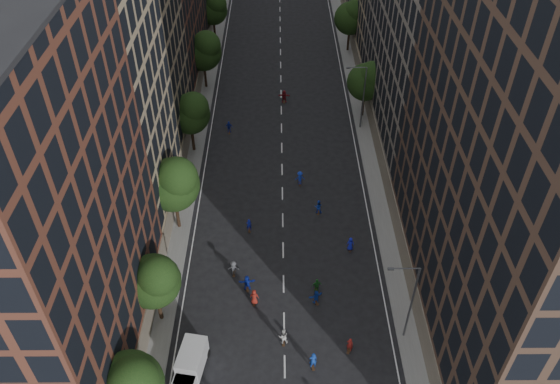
# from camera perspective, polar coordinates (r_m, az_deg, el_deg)

# --- Properties ---
(ground) EXTENTS (240.00, 240.00, 0.00)m
(ground) POSITION_cam_1_polar(r_m,az_deg,el_deg) (69.92, 0.19, 4.41)
(ground) COLOR black
(ground) RESTS_ON ground
(sidewalk_left) EXTENTS (4.00, 105.00, 0.15)m
(sidewalk_left) POSITION_cam_1_polar(r_m,az_deg,el_deg) (76.92, -8.91, 7.67)
(sidewalk_left) COLOR slate
(sidewalk_left) RESTS_ON ground
(sidewalk_right) EXTENTS (4.00, 105.00, 0.15)m
(sidewalk_right) POSITION_cam_1_polar(r_m,az_deg,el_deg) (77.09, 9.18, 7.72)
(sidewalk_right) COLOR slate
(sidewalk_right) RESTS_ON ground
(bldg_left_a) EXTENTS (14.00, 22.00, 30.00)m
(bldg_left_a) POSITION_cam_1_polar(r_m,az_deg,el_deg) (42.25, -26.18, -2.96)
(bldg_left_a) COLOR #582E21
(bldg_left_a) RESTS_ON ground
(bldg_left_b) EXTENTS (14.00, 26.00, 34.00)m
(bldg_left_b) POSITION_cam_1_polar(r_m,az_deg,el_deg) (59.80, -18.89, 14.49)
(bldg_left_b) COLOR #958161
(bldg_left_b) RESTS_ON ground
(bldg_right_a) EXTENTS (14.00, 30.00, 36.00)m
(bldg_right_a) POSITION_cam_1_polar(r_m,az_deg,el_deg) (43.72, 26.35, 3.72)
(bldg_right_a) COLOR #483226
(bldg_right_a) RESTS_ON ground
(bldg_right_b) EXTENTS (14.00, 28.00, 33.00)m
(bldg_right_b) POSITION_cam_1_polar(r_m,az_deg,el_deg) (68.17, 17.19, 17.56)
(bldg_right_b) COLOR #6B6258
(bldg_right_b) RESTS_ON ground
(tree_left_1) EXTENTS (4.80, 4.80, 8.21)m
(tree_left_1) POSITION_cam_1_polar(r_m,az_deg,el_deg) (48.01, -12.98, -8.94)
(tree_left_1) COLOR black
(tree_left_1) RESTS_ON ground
(tree_left_2) EXTENTS (5.60, 5.60, 9.45)m
(tree_left_2) POSITION_cam_1_polar(r_m,az_deg,el_deg) (55.82, -11.04, 0.97)
(tree_left_2) COLOR black
(tree_left_2) RESTS_ON ground
(tree_left_3) EXTENTS (5.00, 5.00, 8.58)m
(tree_left_3) POSITION_cam_1_polar(r_m,az_deg,el_deg) (67.35, -9.31, 8.24)
(tree_left_3) COLOR black
(tree_left_3) RESTS_ON ground
(tree_left_4) EXTENTS (5.40, 5.40, 9.08)m
(tree_left_4) POSITION_cam_1_polar(r_m,az_deg,el_deg) (81.06, -7.95, 14.48)
(tree_left_4) COLOR black
(tree_left_4) RESTS_ON ground
(tree_left_5) EXTENTS (4.80, 4.80, 8.33)m
(tree_left_5) POSITION_cam_1_polar(r_m,az_deg,el_deg) (95.77, -6.93, 18.49)
(tree_left_5) COLOR black
(tree_left_5) RESTS_ON ground
(tree_right_a) EXTENTS (5.00, 5.00, 8.39)m
(tree_right_a) POSITION_cam_1_polar(r_m,az_deg,el_deg) (74.47, 9.12, 11.46)
(tree_right_a) COLOR black
(tree_right_a) RESTS_ON ground
(tree_right_b) EXTENTS (5.20, 5.20, 8.83)m
(tree_right_b) POSITION_cam_1_polar(r_m,az_deg,el_deg) (92.16, 7.51, 17.73)
(tree_right_b) COLOR black
(tree_right_b) RESTS_ON ground
(streetlamp_near) EXTENTS (2.64, 0.22, 9.06)m
(streetlamp_near) POSITION_cam_1_polar(r_m,az_deg,el_deg) (47.24, 13.39, -10.85)
(streetlamp_near) COLOR #595B60
(streetlamp_near) RESTS_ON ground
(streetlamp_far) EXTENTS (2.64, 0.22, 9.06)m
(streetlamp_far) POSITION_cam_1_polar(r_m,az_deg,el_deg) (72.09, 8.56, 10.06)
(streetlamp_far) COLOR #595B60
(streetlamp_far) RESTS_ON ground
(cargo_van) EXTENTS (2.78, 4.69, 2.36)m
(cargo_van) POSITION_cam_1_polar(r_m,az_deg,el_deg) (47.74, -9.32, -17.30)
(cargo_van) COLOR silver
(cargo_van) RESTS_ON ground
(skater_1) EXTENTS (0.73, 0.55, 1.83)m
(skater_1) POSITION_cam_1_polar(r_m,az_deg,el_deg) (47.80, 3.47, -17.17)
(skater_1) COLOR #13379B
(skater_1) RESTS_ON ground
(skater_5) EXTENTS (1.46, 1.00, 1.52)m
(skater_5) POSITION_cam_1_polar(r_m,az_deg,el_deg) (51.88, 3.79, -10.91)
(skater_5) COLOR #13349F
(skater_5) RESTS_ON ground
(skater_6) EXTENTS (0.89, 0.63, 1.71)m
(skater_6) POSITION_cam_1_polar(r_m,az_deg,el_deg) (51.70, -2.70, -10.92)
(skater_6) COLOR maroon
(skater_6) RESTS_ON ground
(skater_7) EXTENTS (0.70, 0.60, 1.63)m
(skater_7) POSITION_cam_1_polar(r_m,az_deg,el_deg) (49.03, 7.30, -15.56)
(skater_7) COLOR maroon
(skater_7) RESTS_ON ground
(skater_8) EXTENTS (0.90, 0.73, 1.74)m
(skater_8) POSITION_cam_1_polar(r_m,az_deg,el_deg) (49.06, 0.34, -14.88)
(skater_8) COLOR silver
(skater_8) RESTS_ON ground
(skater_9) EXTENTS (1.10, 0.66, 1.68)m
(skater_9) POSITION_cam_1_polar(r_m,az_deg,el_deg) (54.14, -4.87, -7.95)
(skater_9) COLOR #48484D
(skater_9) RESTS_ON ground
(skater_10) EXTENTS (1.04, 0.62, 1.66)m
(skater_10) POSITION_cam_1_polar(r_m,az_deg,el_deg) (52.65, 3.88, -9.76)
(skater_10) COLOR #206C24
(skater_10) RESTS_ON ground
(skater_11) EXTENTS (1.65, 0.68, 1.73)m
(skater_11) POSITION_cam_1_polar(r_m,az_deg,el_deg) (52.79, -3.45, -9.48)
(skater_11) COLOR #122496
(skater_11) RESTS_ON ground
(skater_12) EXTENTS (0.78, 0.51, 1.58)m
(skater_12) POSITION_cam_1_polar(r_m,az_deg,el_deg) (56.69, 7.36, -5.44)
(skater_12) COLOR #171DBB
(skater_12) RESTS_ON ground
(skater_13) EXTENTS (0.60, 0.44, 1.53)m
(skater_13) POSITION_cam_1_polar(r_m,az_deg,el_deg) (58.35, -3.26, -3.47)
(skater_13) COLOR #141EA6
(skater_13) RESTS_ON ground
(skater_14) EXTENTS (0.84, 0.67, 1.70)m
(skater_14) POSITION_cam_1_polar(r_m,az_deg,el_deg) (60.37, 4.01, -1.58)
(skater_14) COLOR #1639B7
(skater_14) RESTS_ON ground
(skater_15) EXTENTS (1.19, 0.75, 1.76)m
(skater_15) POSITION_cam_1_polar(r_m,az_deg,el_deg) (64.03, 2.09, 1.43)
(skater_15) COLOR #1732BC
(skater_15) RESTS_ON ground
(skater_16) EXTENTS (1.02, 0.47, 1.71)m
(skater_16) POSITION_cam_1_polar(r_m,az_deg,el_deg) (72.93, -5.34, 6.73)
(skater_16) COLOR #122397
(skater_16) RESTS_ON ground
(skater_17) EXTENTS (1.73, 0.59, 1.85)m
(skater_17) POSITION_cam_1_polar(r_m,az_deg,el_deg) (79.10, 0.44, 9.92)
(skater_17) COLOR maroon
(skater_17) RESTS_ON ground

